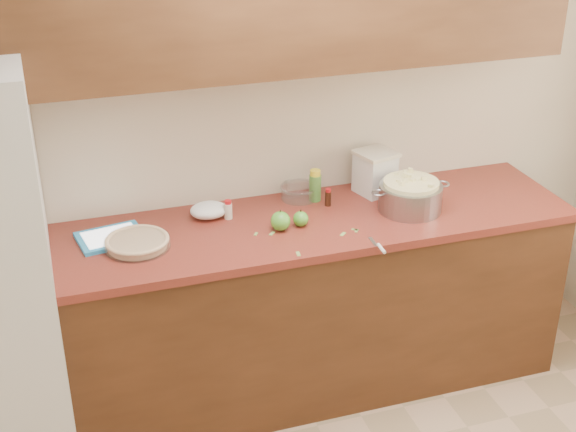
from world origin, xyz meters
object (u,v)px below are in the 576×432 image
object	(u,v)px
flour_canister	(375,172)
tablet	(111,237)
pie	(137,243)
colander	(410,196)

from	to	relation	value
flour_canister	tablet	size ratio (longest dim) A/B	0.68
pie	tablet	distance (m)	0.15
colander	flour_canister	distance (m)	0.25
colander	flour_canister	size ratio (longest dim) A/B	1.84
pie	tablet	xyz separation A→B (m)	(-0.10, 0.11, -0.01)
colander	tablet	xyz separation A→B (m)	(-1.39, 0.13, -0.06)
colander	tablet	world-z (taller)	colander
colander	pie	bearing A→B (deg)	179.05
colander	flour_canister	bearing A→B (deg)	108.74
pie	flour_canister	xyz separation A→B (m)	(1.21, 0.21, 0.09)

